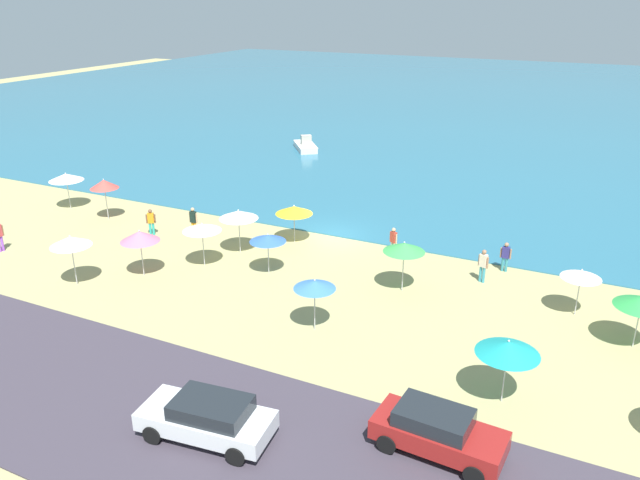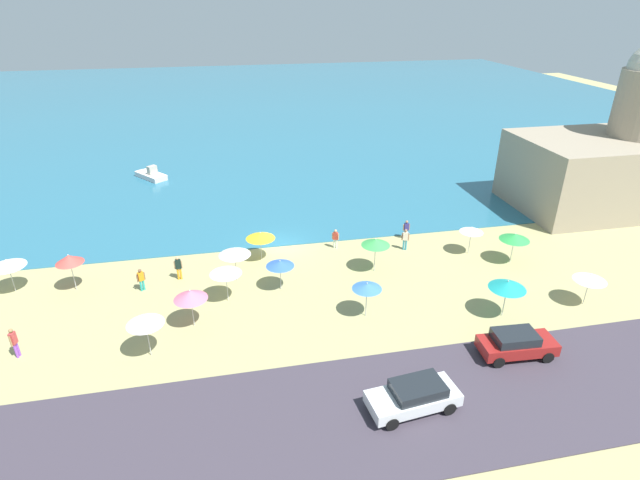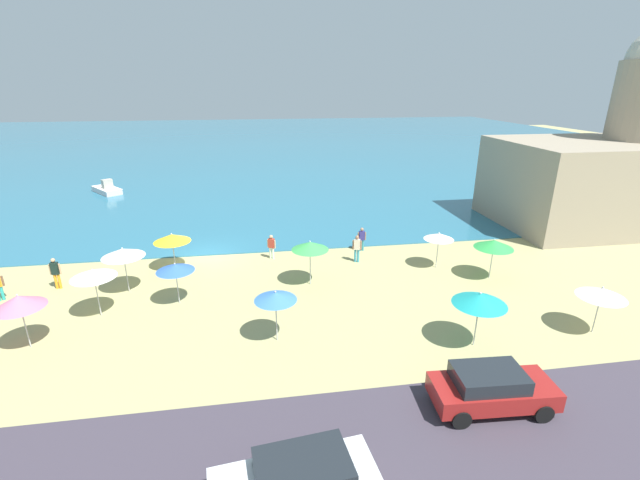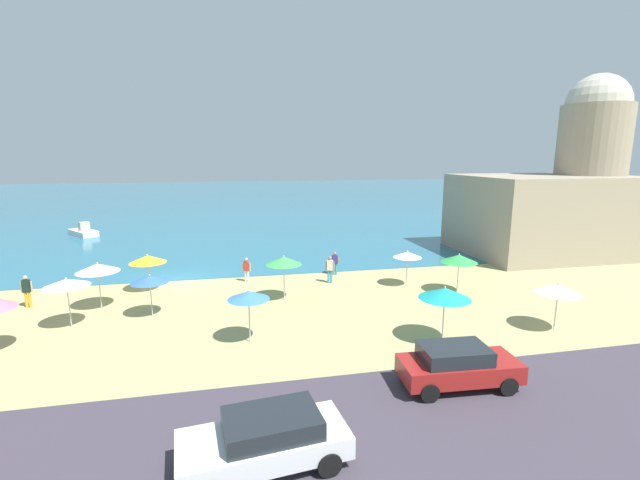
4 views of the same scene
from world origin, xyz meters
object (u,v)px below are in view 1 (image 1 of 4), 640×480
at_px(bather_3, 505,255).
at_px(skiff_nearshore, 305,146).
at_px(beach_umbrella_11, 294,210).
at_px(beach_umbrella_8, 140,236).
at_px(beach_umbrella_1, 238,215).
at_px(beach_umbrella_7, 202,228).
at_px(beach_umbrella_0, 268,238).
at_px(bather_1, 193,220).
at_px(bather_2, 151,221).
at_px(parked_car_1, 437,431).
at_px(beach_umbrella_5, 66,177).
at_px(beach_umbrella_9, 70,241).
at_px(beach_umbrella_3, 404,247).
at_px(parked_car_0, 208,417).
at_px(beach_umbrella_4, 508,348).
at_px(bather_0, 393,240).
at_px(beach_umbrella_13, 315,285).
at_px(beach_umbrella_6, 104,184).
at_px(bather_5, 483,264).
at_px(beach_umbrella_12, 581,274).

xyz_separation_m(bather_3, skiff_nearshore, (-21.44, 19.17, -0.47)).
bearing_deg(beach_umbrella_11, beach_umbrella_8, -122.40).
bearing_deg(beach_umbrella_11, beach_umbrella_1, -125.94).
relative_size(beach_umbrella_7, beach_umbrella_8, 0.97).
height_order(beach_umbrella_0, bather_1, beach_umbrella_0).
distance_m(bather_2, parked_car_1, 23.31).
distance_m(bather_3, skiff_nearshore, 28.77).
height_order(beach_umbrella_5, beach_umbrella_11, beach_umbrella_5).
height_order(beach_umbrella_1, beach_umbrella_5, beach_umbrella_1).
bearing_deg(beach_umbrella_0, bather_2, 169.47).
xyz_separation_m(beach_umbrella_9, bather_3, (18.66, 10.89, -1.42)).
bearing_deg(beach_umbrella_3, beach_umbrella_1, 176.42).
xyz_separation_m(beach_umbrella_7, parked_car_0, (8.24, -11.19, -1.35)).
relative_size(beach_umbrella_8, bather_2, 1.55).
relative_size(bather_1, bather_2, 1.10).
distance_m(beach_umbrella_3, bather_3, 6.15).
bearing_deg(beach_umbrella_11, beach_umbrella_7, -117.33).
height_order(beach_umbrella_4, beach_umbrella_11, beach_umbrella_4).
bearing_deg(bather_0, parked_car_1, -65.35).
height_order(beach_umbrella_1, beach_umbrella_7, beach_umbrella_1).
relative_size(beach_umbrella_8, parked_car_0, 0.55).
distance_m(beach_umbrella_4, parked_car_0, 10.28).
relative_size(beach_umbrella_4, beach_umbrella_13, 1.06).
bearing_deg(beach_umbrella_8, bather_2, 126.00).
relative_size(beach_umbrella_9, parked_car_1, 0.63).
relative_size(beach_umbrella_8, skiff_nearshore, 0.61).
xyz_separation_m(beach_umbrella_6, beach_umbrella_8, (7.77, -5.67, -0.17)).
height_order(bather_1, bather_5, bather_1).
bearing_deg(beach_umbrella_8, beach_umbrella_7, 48.23).
bearing_deg(bather_5, beach_umbrella_9, -153.10).
xyz_separation_m(beach_umbrella_8, parked_car_1, (17.11, -6.31, -1.31)).
xyz_separation_m(beach_umbrella_8, beach_umbrella_11, (4.72, 7.44, -0.20)).
bearing_deg(beach_umbrella_0, bather_5, 20.42).
xyz_separation_m(parked_car_0, skiff_nearshore, (-15.36, 36.63, -0.40)).
relative_size(beach_umbrella_12, parked_car_0, 0.50).
bearing_deg(beach_umbrella_4, bather_5, 106.45).
xyz_separation_m(beach_umbrella_13, bather_0, (0.23, 9.17, -1.22)).
height_order(beach_umbrella_4, parked_car_1, beach_umbrella_4).
height_order(beach_umbrella_13, parked_car_1, beach_umbrella_13).
xyz_separation_m(bather_0, bather_5, (5.16, -1.33, 0.09)).
bearing_deg(beach_umbrella_3, beach_umbrella_7, -170.09).
relative_size(beach_umbrella_5, beach_umbrella_11, 1.09).
distance_m(beach_umbrella_12, parked_car_1, 11.98).
distance_m(beach_umbrella_8, beach_umbrella_11, 8.82).
distance_m(beach_umbrella_1, beach_umbrella_9, 8.63).
xyz_separation_m(beach_umbrella_6, parked_car_0, (18.09, -14.53, -1.50)).
bearing_deg(beach_umbrella_4, bather_0, 126.32).
xyz_separation_m(beach_umbrella_3, beach_umbrella_5, (-24.08, 2.12, -0.13)).
distance_m(bather_0, skiff_nearshore, 25.05).
height_order(beach_umbrella_12, skiff_nearshore, beach_umbrella_12).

